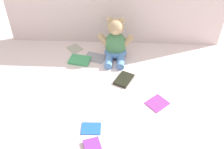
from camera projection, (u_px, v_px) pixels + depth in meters
The scene contains 9 objects.
ground_plane at pixel (112, 76), 1.67m from camera, with size 3.20×3.20×0.00m, color silver.
teddy_bear at pixel (116, 43), 1.76m from camera, with size 0.24×0.21×0.29m.
book_case_0 at pixel (124, 79), 1.64m from camera, with size 0.09×0.13×0.02m, color black.
book_case_1 at pixel (91, 128), 1.36m from camera, with size 0.08×0.10×0.01m, color blue.
book_case_2 at pixel (95, 57), 1.82m from camera, with size 0.10×0.14×0.01m, color gray.
book_case_3 at pixel (80, 60), 1.79m from camera, with size 0.10×0.14×0.02m, color #3FA063.
book_case_4 at pixel (157, 103), 1.49m from camera, with size 0.10×0.11×0.01m, color #8C3590.
book_case_5 at pixel (75, 48), 1.90m from camera, with size 0.09×0.10×0.01m, color #9FA28F.
book_case_6 at pixel (93, 148), 1.27m from camera, with size 0.08×0.10×0.02m, color purple.
Camera 1 is at (0.06, -1.26, 1.10)m, focal length 42.63 mm.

